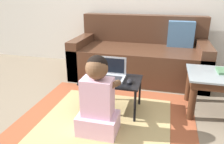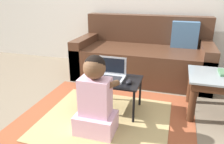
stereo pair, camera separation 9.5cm
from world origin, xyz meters
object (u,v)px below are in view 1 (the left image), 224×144
laptop_desk (112,83)px  computer_mouse (130,81)px  laptop (111,75)px  couch (140,56)px  person_seated (98,99)px

laptop_desk → computer_mouse: size_ratio=5.95×
laptop → computer_mouse: (0.21, -0.08, -0.02)m
couch → person_seated: 1.52m
laptop_desk → computer_mouse: (0.20, -0.05, 0.06)m
couch → person_seated: bearing=-96.2°
laptop → computer_mouse: bearing=-20.3°
computer_mouse → laptop: bearing=159.7°
couch → person_seated: (-0.16, -1.51, 0.04)m
laptop → person_seated: (0.00, -0.44, -0.06)m
computer_mouse → person_seated: person_seated is taller
laptop → computer_mouse: 0.22m
couch → laptop_desk: couch is taller
couch → laptop_desk: size_ratio=3.13×
computer_mouse → person_seated: size_ratio=0.14×
couch → computer_mouse: bearing=-87.8°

